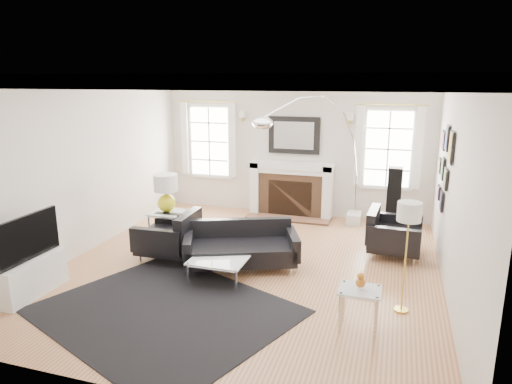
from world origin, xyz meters
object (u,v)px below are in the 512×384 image
(sofa, at_px, (241,247))
(arc_floor_lamp, at_px, (312,157))
(armchair_left, at_px, (171,237))
(armchair_right, at_px, (391,235))
(coffee_table, at_px, (221,259))
(gourd_lamp, at_px, (166,191))
(fireplace, at_px, (291,190))

(sofa, relative_size, arc_floor_lamp, 0.72)
(armchair_left, height_order, armchair_right, armchair_left)
(armchair_right, distance_m, coffee_table, 2.81)
(sofa, distance_m, coffee_table, 0.56)
(coffee_table, bearing_deg, arc_floor_lamp, 72.67)
(arc_floor_lamp, bearing_deg, gourd_lamp, -145.20)
(fireplace, height_order, armchair_left, fireplace)
(fireplace, height_order, gourd_lamp, gourd_lamp)
(armchair_right, relative_size, coffee_table, 1.24)
(sofa, bearing_deg, coffee_table, -101.21)
(coffee_table, height_order, gourd_lamp, gourd_lamp)
(armchair_right, relative_size, arc_floor_lamp, 0.37)
(fireplace, distance_m, armchair_left, 3.07)
(coffee_table, relative_size, gourd_lamp, 1.20)
(fireplace, height_order, arc_floor_lamp, arc_floor_lamp)
(sofa, height_order, arc_floor_lamp, arc_floor_lamp)
(gourd_lamp, bearing_deg, armchair_right, 10.06)
(sofa, xyz_separation_m, gourd_lamp, (-1.48, 0.49, 0.66))
(sofa, relative_size, armchair_left, 1.93)
(sofa, height_order, gourd_lamp, gourd_lamp)
(gourd_lamp, bearing_deg, sofa, -18.27)
(armchair_left, relative_size, arc_floor_lamp, 0.37)
(sofa, xyz_separation_m, armchair_left, (-1.16, -0.01, 0.05))
(gourd_lamp, bearing_deg, fireplace, 54.86)
(coffee_table, xyz_separation_m, arc_floor_lamp, (0.79, 2.54, 1.08))
(armchair_right, xyz_separation_m, coffee_table, (-2.26, -1.68, -0.03))
(sofa, height_order, armchair_right, armchair_right)
(armchair_left, xyz_separation_m, arc_floor_lamp, (1.84, 2.00, 1.04))
(coffee_table, distance_m, arc_floor_lamp, 2.87)
(armchair_right, xyz_separation_m, arc_floor_lamp, (-1.46, 0.86, 1.05))
(armchair_left, xyz_separation_m, coffee_table, (1.05, -0.54, -0.04))
(gourd_lamp, distance_m, arc_floor_lamp, 2.68)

